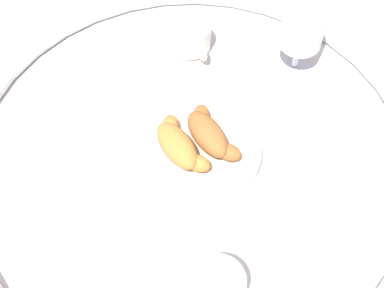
{
  "coord_description": "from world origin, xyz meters",
  "views": [
    {
      "loc": [
        0.36,
        -0.33,
        0.73
      ],
      "look_at": [
        0.01,
        -0.0,
        0.03
      ],
      "focal_mm": 48.72,
      "sensor_mm": 36.0,
      "label": 1
    }
  ],
  "objects": [
    {
      "name": "sugar_packet",
      "position": [
        0.14,
        0.15,
        0.0
      ],
      "size": [
        0.06,
        0.04,
        0.01
      ],
      "primitive_type": "cube",
      "rotation": [
        0.0,
        0.0,
        0.18
      ],
      "color": "white",
      "rests_on": "ground_plane"
    },
    {
      "name": "croissant_large",
      "position": [
        -0.0,
        -0.03,
        0.04
      ],
      "size": [
        0.13,
        0.08,
        0.04
      ],
      "color": "#CC893D",
      "rests_on": "pastry_plate"
    },
    {
      "name": "juice_glass_left",
      "position": [
        -0.01,
        0.27,
        0.1
      ],
      "size": [
        0.08,
        0.08,
        0.14
      ],
      "color": "white",
      "rests_on": "ground_plane"
    },
    {
      "name": "table_chrome_rim",
      "position": [
        0.0,
        0.0,
        0.01
      ],
      "size": [
        0.77,
        0.77,
        0.02
      ],
      "primitive_type": "torus",
      "color": "silver",
      "rests_on": "ground_plane"
    },
    {
      "name": "croissant_small",
      "position": [
        0.02,
        0.02,
        0.04
      ],
      "size": [
        0.13,
        0.08,
        0.04
      ],
      "color": "#AD6B33",
      "rests_on": "pastry_plate"
    },
    {
      "name": "coffee_cup_near",
      "position": [
        -0.17,
        0.16,
        0.03
      ],
      "size": [
        0.14,
        0.14,
        0.06
      ],
      "color": "silver",
      "rests_on": "ground_plane"
    },
    {
      "name": "pastry_plate",
      "position": [
        0.01,
        -0.0,
        0.01
      ],
      "size": [
        0.23,
        0.23,
        0.02
      ],
      "color": "silver",
      "rests_on": "ground_plane"
    },
    {
      "name": "ground_plane",
      "position": [
        0.0,
        0.0,
        0.0
      ],
      "size": [
        2.2,
        2.2,
        0.0
      ],
      "primitive_type": "plane",
      "color": "silver"
    }
  ]
}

